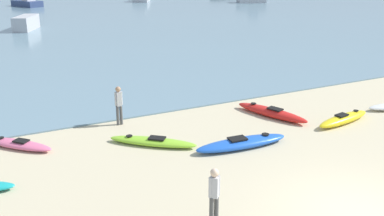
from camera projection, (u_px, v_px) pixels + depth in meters
The scene contains 10 objects.
bay_water at pixel (49, 16), 48.96m from camera, with size 160.00×70.00×0.06m, color slate.
kayak_on_sand_0 at pixel (153, 142), 15.57m from camera, with size 2.81×2.50×0.31m.
kayak_on_sand_1 at pixel (18, 144), 15.37m from camera, with size 2.28×2.38×0.30m.
kayak_on_sand_3 at pixel (271, 112), 18.34m from camera, with size 1.73×3.34×0.40m.
kayak_on_sand_4 at pixel (242, 143), 15.35m from camera, with size 3.45×0.97×0.39m.
kayak_on_sand_5 at pixel (343, 119), 17.62m from camera, with size 2.95×1.09×0.39m.
person_near_foreground at pixel (214, 193), 10.73m from camera, with size 0.31×0.27×1.51m.
person_near_waterline at pixel (119, 103), 17.23m from camera, with size 0.31×0.21×1.54m.
moored_boat_0 at pixel (27, 3), 57.67m from camera, with size 3.61×4.80×1.25m.
moored_boat_2 at pixel (26, 23), 39.30m from camera, with size 2.67×3.56×1.22m.
Camera 1 is at (-8.26, -6.76, 6.25)m, focal length 42.00 mm.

